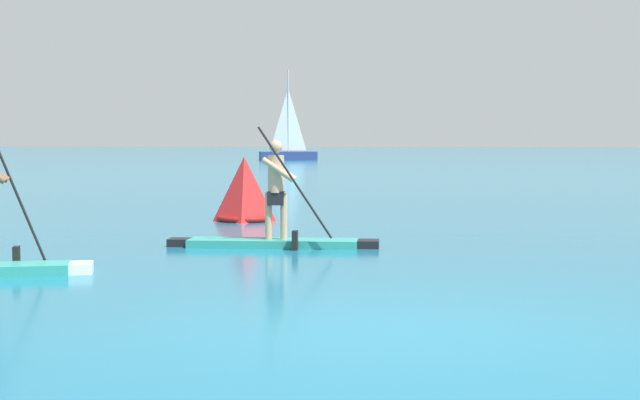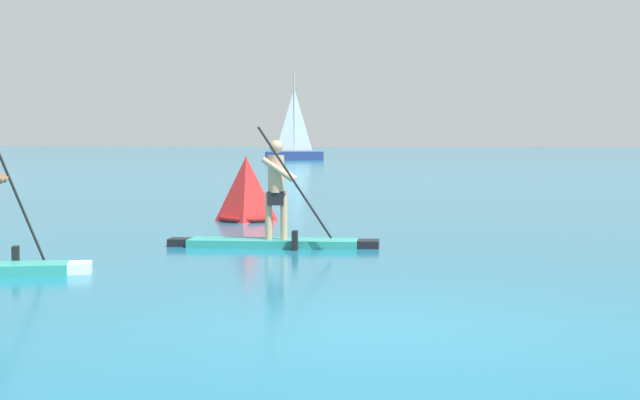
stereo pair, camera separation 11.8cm
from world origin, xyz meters
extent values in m
plane|color=#196B8C|center=(0.00, 0.00, 0.00)|extent=(440.00, 440.00, 0.00)
cube|color=white|center=(-4.52, 2.50, 0.07)|extent=(0.44, 0.51, 0.14)
cylinder|color=black|center=(-5.46, 2.50, 1.06)|extent=(0.70, 0.36, 1.93)
cube|color=black|center=(-5.46, 2.50, 0.16)|extent=(0.16, 0.22, 0.32)
cube|color=teal|center=(-3.06, 6.06, 0.06)|extent=(2.78, 1.11, 0.12)
cube|color=black|center=(-1.56, 6.33, 0.06)|extent=(0.41, 0.51, 0.12)
cube|color=black|center=(-4.56, 5.80, 0.06)|extent=(0.40, 0.44, 0.12)
cylinder|color=tan|center=(-2.89, 6.09, 0.50)|extent=(0.11, 0.11, 0.75)
cylinder|color=tan|center=(-3.13, 6.05, 0.50)|extent=(0.11, 0.11, 0.75)
cube|color=black|center=(-3.01, 6.07, 0.78)|extent=(0.29, 0.26, 0.22)
cylinder|color=tan|center=(-3.01, 6.07, 1.17)|extent=(0.26, 0.26, 0.59)
sphere|color=tan|center=(-3.01, 6.07, 1.60)|extent=(0.21, 0.21, 0.21)
cylinder|color=tan|center=(-2.99, 6.23, 1.24)|extent=(0.53, 0.19, 0.41)
cylinder|color=tan|center=(-2.93, 5.93, 1.24)|extent=(0.53, 0.19, 0.41)
cylinder|color=black|center=(-2.59, 5.71, 1.05)|extent=(1.15, 0.25, 1.75)
cube|color=black|center=(-2.59, 5.71, 0.14)|extent=(0.11, 0.21, 0.32)
pyramid|color=red|center=(-5.15, 10.66, 0.68)|extent=(1.15, 1.15, 1.37)
torus|color=maroon|center=(-5.15, 10.66, 0.06)|extent=(1.17, 1.17, 0.12)
cube|color=navy|center=(-21.48, 68.33, 0.36)|extent=(4.72, 3.08, 0.72)
cylinder|color=#B2B2B7|center=(-21.48, 68.33, 4.08)|extent=(0.12, 0.12, 6.71)
pyramid|color=white|center=(-21.48, 68.33, 3.39)|extent=(2.07, 0.64, 5.13)
camera|label=1|loc=(1.64, -8.74, 1.72)|focal=54.66mm
camera|label=2|loc=(1.75, -8.71, 1.72)|focal=54.66mm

